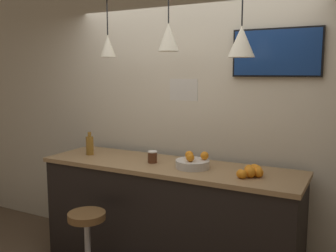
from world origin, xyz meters
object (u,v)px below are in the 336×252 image
at_px(fruit_bowl, 193,163).
at_px(spread_jar, 152,157).
at_px(bar_stool, 88,246).
at_px(mounted_tv, 276,53).
at_px(juice_bottle, 90,145).

distance_m(fruit_bowl, spread_jar, 0.41).
bearing_deg(spread_jar, fruit_bowl, 0.24).
height_order(bar_stool, fruit_bowl, fruit_bowl).
height_order(fruit_bowl, spread_jar, fruit_bowl).
distance_m(spread_jar, mounted_tv, 1.43).
height_order(juice_bottle, mounted_tv, mounted_tv).
bearing_deg(mounted_tv, bar_stool, -142.51).
relative_size(fruit_bowl, spread_jar, 2.72).
height_order(spread_jar, mounted_tv, mounted_tv).
height_order(fruit_bowl, juice_bottle, juice_bottle).
relative_size(bar_stool, juice_bottle, 3.01).
bearing_deg(bar_stool, mounted_tv, 37.49).
bearing_deg(bar_stool, fruit_bowl, 39.40).
bearing_deg(mounted_tv, spread_jar, -157.36).
distance_m(juice_bottle, mounted_tv, 1.99).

